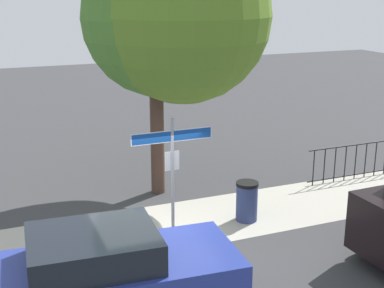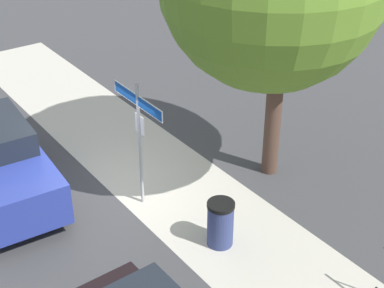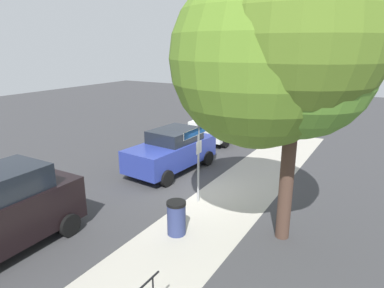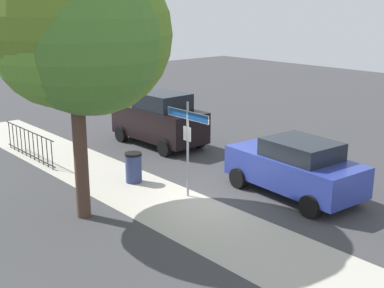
% 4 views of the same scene
% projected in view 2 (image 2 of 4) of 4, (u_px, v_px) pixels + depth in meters
% --- Properties ---
extents(ground_plane, '(60.00, 60.00, 0.00)m').
position_uv_depth(ground_plane, '(114.00, 195.00, 13.02)').
color(ground_plane, '#38383A').
extents(sidewalk_strip, '(24.00, 2.60, 0.00)m').
position_uv_depth(sidewalk_strip, '(214.00, 218.00, 12.28)').
color(sidewalk_strip, '#AAA498').
rests_on(sidewalk_strip, ground_plane).
extents(street_sign, '(1.79, 0.07, 2.87)m').
position_uv_depth(street_sign, '(139.00, 121.00, 11.78)').
color(street_sign, '#9EA0A5').
rests_on(street_sign, ground_plane).
extents(trash_bin, '(0.55, 0.55, 0.98)m').
position_uv_depth(trash_bin, '(220.00, 223.00, 11.36)').
color(trash_bin, navy).
rests_on(trash_bin, ground_plane).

